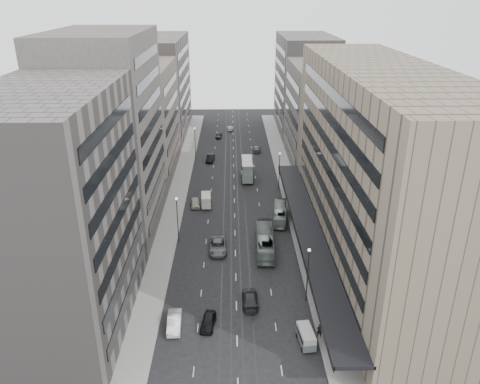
{
  "coord_description": "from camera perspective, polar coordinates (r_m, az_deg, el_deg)",
  "views": [
    {
      "loc": [
        -0.51,
        -58.62,
        39.66
      ],
      "look_at": [
        0.95,
        18.0,
        6.64
      ],
      "focal_mm": 35.0,
      "sensor_mm": 36.0,
      "label": 1
    }
  ],
  "objects": [
    {
      "name": "sedan_2",
      "position": [
        77.85,
        -2.74,
        -6.62
      ],
      "size": [
        3.09,
        6.23,
        1.7
      ],
      "primitive_type": "imported",
      "rotation": [
        0.0,
        0.0,
        0.05
      ],
      "color": "slate",
      "rests_on": "ground"
    },
    {
      "name": "ground",
      "position": [
        70.78,
        -0.5,
        -10.77
      ],
      "size": [
        220.0,
        220.0,
        0.0
      ],
      "primitive_type": "plane",
      "color": "black",
      "rests_on": "ground"
    },
    {
      "name": "sedan_7",
      "position": [
        126.0,
        2.04,
        5.3
      ],
      "size": [
        2.12,
        5.02,
        1.44
      ],
      "primitive_type": "imported",
      "rotation": [
        0.0,
        0.0,
        3.12
      ],
      "color": "#565658",
      "rests_on": "ground"
    },
    {
      "name": "building_left_b",
      "position": [
        83.54,
        -15.71,
        6.7
      ],
      "size": [
        15.0,
        26.0,
        34.0
      ],
      "primitive_type": "cube",
      "color": "#4C4842",
      "rests_on": "ground"
    },
    {
      "name": "bus_far",
      "position": [
        87.92,
        4.91,
        -2.62
      ],
      "size": [
        3.3,
        9.83,
        2.68
      ],
      "primitive_type": "imported",
      "rotation": [
        0.0,
        0.0,
        3.03
      ],
      "color": "#929E97",
      "rests_on": "ground"
    },
    {
      "name": "sedan_1",
      "position": [
        62.47,
        -8.02,
        -15.42
      ],
      "size": [
        1.94,
        4.96,
        1.61
      ],
      "primitive_type": "imported",
      "rotation": [
        0.0,
        0.0,
        0.05
      ],
      "color": "silver",
      "rests_on": "ground"
    },
    {
      "name": "building_right_far",
      "position": [
        144.63,
        7.88,
        12.88
      ],
      "size": [
        15.0,
        32.0,
        28.0
      ],
      "primitive_type": "cube",
      "color": "#67615D",
      "rests_on": "ground"
    },
    {
      "name": "panel_van",
      "position": [
        93.15,
        -4.16,
        -1.0
      ],
      "size": [
        2.2,
        4.16,
        2.56
      ],
      "rotation": [
        0.0,
        0.0,
        0.06
      ],
      "color": "beige",
      "rests_on": "ground"
    },
    {
      "name": "lamp_right_near",
      "position": [
        64.55,
        8.29,
        -9.23
      ],
      "size": [
        0.44,
        0.44,
        8.32
      ],
      "color": "#262628",
      "rests_on": "ground"
    },
    {
      "name": "sedan_5",
      "position": [
        118.67,
        -3.63,
        4.16
      ],
      "size": [
        2.16,
        5.14,
        1.65
      ],
      "primitive_type": "imported",
      "rotation": [
        0.0,
        0.0,
        -0.08
      ],
      "color": "black",
      "rests_on": "ground"
    },
    {
      "name": "sidewalk_left",
      "position": [
        104.59,
        -7.32,
        0.87
      ],
      "size": [
        4.0,
        125.0,
        0.15
      ],
      "primitive_type": "cube",
      "color": "gray",
      "rests_on": "ground"
    },
    {
      "name": "sedan_6",
      "position": [
        110.9,
        0.82,
        2.77
      ],
      "size": [
        3.14,
        5.62,
        1.48
      ],
      "primitive_type": "imported",
      "rotation": [
        0.0,
        0.0,
        3.01
      ],
      "color": "silver",
      "rests_on": "ground"
    },
    {
      "name": "double_decker",
      "position": [
        106.43,
        0.86,
        2.84
      ],
      "size": [
        2.58,
        8.28,
        4.52
      ],
      "rotation": [
        0.0,
        0.0,
        0.0
      ],
      "color": "gray",
      "rests_on": "ground"
    },
    {
      "name": "pedestrian",
      "position": [
        61.03,
        9.66,
        -16.29
      ],
      "size": [
        0.7,
        0.47,
        1.86
      ],
      "primitive_type": "imported",
      "rotation": [
        0.0,
        0.0,
        3.1
      ],
      "color": "black",
      "rests_on": "sidewalk_right"
    },
    {
      "name": "building_right_mid",
      "position": [
        116.13,
        10.0,
        9.18
      ],
      "size": [
        15.0,
        28.0,
        24.0
      ],
      "primitive_type": "cube",
      "color": "#4C4842",
      "rests_on": "ground"
    },
    {
      "name": "sedan_8",
      "position": [
        138.05,
        -2.61,
        6.89
      ],
      "size": [
        1.96,
        4.2,
        1.39
      ],
      "primitive_type": "imported",
      "rotation": [
        0.0,
        0.0,
        -0.08
      ],
      "color": "#242426",
      "rests_on": "ground"
    },
    {
      "name": "sedan_9",
      "position": [
        145.71,
        -1.24,
        7.79
      ],
      "size": [
        1.46,
        4.12,
        1.35
      ],
      "primitive_type": "imported",
      "rotation": [
        0.0,
        0.0,
        3.15
      ],
      "color": "#A99D8C",
      "rests_on": "ground"
    },
    {
      "name": "sedan_4",
      "position": [
        93.76,
        -5.49,
        -1.33
      ],
      "size": [
        2.21,
        4.46,
        1.46
      ],
      "primitive_type": "imported",
      "rotation": [
        0.0,
        0.0,
        0.12
      ],
      "color": "#B9B399",
      "rests_on": "ground"
    },
    {
      "name": "lamp_left_near",
      "position": [
        79.11,
        -7.66,
        -2.73
      ],
      "size": [
        0.44,
        0.44,
        8.32
      ],
      "color": "#262628",
      "rests_on": "ground"
    },
    {
      "name": "department_store",
      "position": [
        74.37,
        16.17,
        2.95
      ],
      "size": [
        19.2,
        60.0,
        30.0
      ],
      "color": "#7D6F5B",
      "rests_on": "ground"
    },
    {
      "name": "building_left_a",
      "position": [
        60.09,
        -21.45,
        -2.65
      ],
      "size": [
        15.0,
        28.0,
        30.0
      ],
      "primitive_type": "cube",
      "color": "#67615D",
      "rests_on": "ground"
    },
    {
      "name": "sedan_3",
      "position": [
        65.87,
        1.21,
        -12.86
      ],
      "size": [
        2.28,
        5.44,
        1.57
      ],
      "primitive_type": "imported",
      "rotation": [
        0.0,
        0.0,
        3.16
      ],
      "color": "black",
      "rests_on": "ground"
    },
    {
      "name": "lamp_left_far",
      "position": [
        119.08,
        -5.5,
        6.39
      ],
      "size": [
        0.44,
        0.44,
        8.32
      ],
      "color": "#262628",
      "rests_on": "ground"
    },
    {
      "name": "sidewalk_right",
      "position": [
        104.7,
        5.85,
        0.97
      ],
      "size": [
        4.0,
        125.0,
        0.15
      ],
      "primitive_type": "cube",
      "color": "gray",
      "rests_on": "ground"
    },
    {
      "name": "building_left_d",
      "position": [
        141.56,
        -9.84,
        12.54
      ],
      "size": [
        15.0,
        38.0,
        28.0
      ],
      "primitive_type": "cube",
      "color": "#67615D",
      "rests_on": "ground"
    },
    {
      "name": "building_left_c",
      "position": [
        110.11,
        -12.18,
        8.51
      ],
      "size": [
        15.0,
        28.0,
        25.0
      ],
      "primitive_type": "cube",
      "color": "#736559",
      "rests_on": "ground"
    },
    {
      "name": "bus_near",
      "position": [
        77.74,
        3.04,
        -6.01
      ],
      "size": [
        3.17,
        11.81,
        3.26
      ],
      "primitive_type": "imported",
      "rotation": [
        0.0,
        0.0,
        3.11
      ],
      "color": "gray",
      "rests_on": "ground"
    },
    {
      "name": "sedan_0",
      "position": [
        62.24,
        -3.9,
        -15.48
      ],
      "size": [
        2.22,
        4.4,
        1.44
      ],
      "primitive_type": "imported",
      "rotation": [
        0.0,
        0.0,
        -0.13
      ],
      "color": "black",
      "rests_on": "ground"
    },
    {
      "name": "vw_microbus",
      "position": [
        59.87,
        8.06,
        -17.01
      ],
      "size": [
        2.09,
        3.96,
        2.05
      ],
      "rotation": [
        0.0,
        0.0,
        0.12
      ],
      "color": "#54595B",
      "rests_on": "ground"
    },
    {
      "name": "lamp_right_far",
      "position": [
        100.28,
        4.83,
        3.13
      ],
      "size": [
        0.44,
        0.44,
        8.32
      ],
      "color": "#262628",
      "rests_on": "ground"
    }
  ]
}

